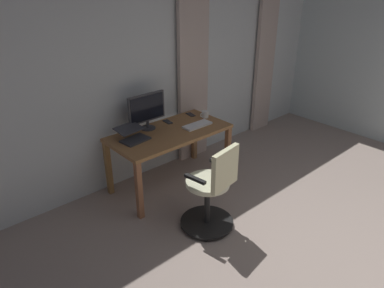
% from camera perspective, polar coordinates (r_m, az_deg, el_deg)
% --- Properties ---
extents(ground_plane, '(7.62, 7.62, 0.00)m').
position_cam_1_polar(ground_plane, '(3.70, 27.23, -18.70)').
color(ground_plane, gray).
extents(back_room_partition, '(5.84, 0.10, 2.76)m').
position_cam_1_polar(back_room_partition, '(4.61, -4.33, 12.70)').
color(back_room_partition, silver).
rests_on(back_room_partition, ground).
extents(curtain_left_panel, '(0.40, 0.06, 2.55)m').
position_cam_1_polar(curtain_left_panel, '(5.88, 11.61, 14.07)').
color(curtain_left_panel, '#BFACA1').
rests_on(curtain_left_panel, ground).
extents(curtain_right_panel, '(0.49, 0.06, 2.55)m').
position_cam_1_polar(curtain_right_panel, '(4.79, 0.17, 11.93)').
color(curtain_right_panel, '#BFACA1').
rests_on(curtain_right_panel, ground).
extents(desk, '(1.43, 0.72, 0.72)m').
position_cam_1_polar(desk, '(4.27, -3.53, 0.94)').
color(desk, '#946339').
rests_on(desk, ground).
extents(office_chair, '(0.56, 0.56, 0.96)m').
position_cam_1_polar(office_chair, '(3.61, 3.21, -7.44)').
color(office_chair, black).
rests_on(office_chair, ground).
extents(computer_monitor, '(0.49, 0.18, 0.43)m').
position_cam_1_polar(computer_monitor, '(4.25, -7.20, 5.51)').
color(computer_monitor, '#333338').
rests_on(computer_monitor, desk).
extents(computer_keyboard, '(0.37, 0.15, 0.02)m').
position_cam_1_polar(computer_keyboard, '(4.37, 0.86, 3.03)').
color(computer_keyboard, white).
rests_on(computer_keyboard, desk).
extents(laptop, '(0.33, 0.33, 0.14)m').
position_cam_1_polar(laptop, '(4.05, -9.38, 1.31)').
color(laptop, '#333338').
rests_on(laptop, desk).
extents(cell_phone_face_up, '(0.09, 0.15, 0.01)m').
position_cam_1_polar(cell_phone_face_up, '(4.71, -0.23, 4.70)').
color(cell_phone_face_up, '#232328').
rests_on(cell_phone_face_up, desk).
extents(cell_phone_by_monitor, '(0.08, 0.15, 0.01)m').
position_cam_1_polar(cell_phone_by_monitor, '(4.49, -3.88, 3.54)').
color(cell_phone_by_monitor, '#232328').
rests_on(cell_phone_by_monitor, desk).
extents(mug_tea, '(0.13, 0.09, 0.09)m').
position_cam_1_polar(mug_tea, '(4.62, 2.07, 4.74)').
color(mug_tea, white).
rests_on(mug_tea, desk).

